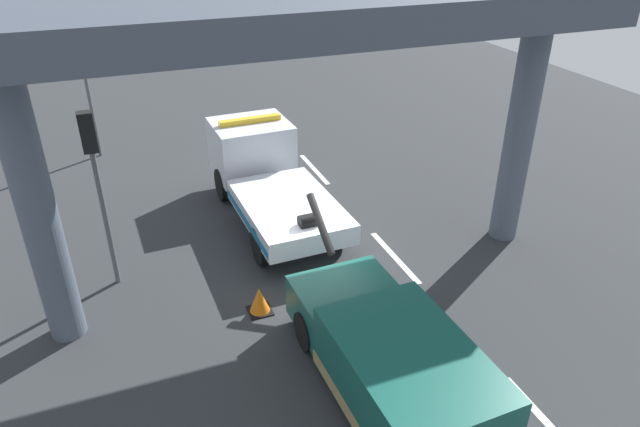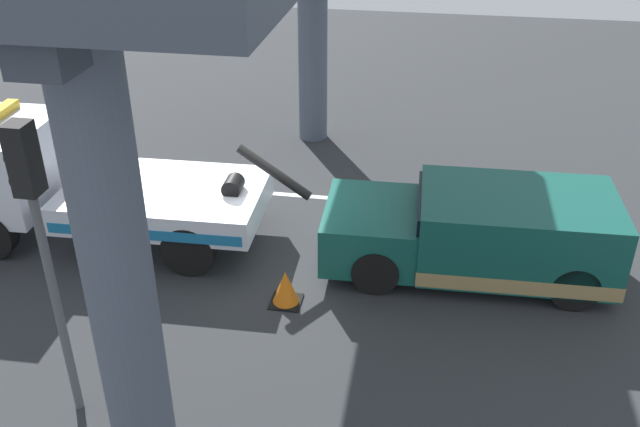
% 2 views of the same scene
% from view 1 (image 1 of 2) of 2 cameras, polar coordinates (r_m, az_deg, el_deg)
% --- Properties ---
extents(ground_plane, '(60.00, 40.00, 0.10)m').
position_cam_1_polar(ground_plane, '(14.57, -0.80, -6.31)').
color(ground_plane, '#2D3033').
extents(lane_stripe_mid, '(2.60, 0.16, 0.01)m').
position_cam_1_polar(lane_stripe_mid, '(15.37, 7.41, -4.28)').
color(lane_stripe_mid, silver).
rests_on(lane_stripe_mid, ground).
extents(lane_stripe_east, '(2.60, 0.16, 0.01)m').
position_cam_1_polar(lane_stripe_east, '(20.15, -0.58, 4.42)').
color(lane_stripe_east, silver).
rests_on(lane_stripe_east, ground).
extents(tow_truck_white, '(7.28, 2.55, 2.46)m').
position_cam_1_polar(tow_truck_white, '(17.06, -5.37, 3.99)').
color(tow_truck_white, silver).
rests_on(tow_truck_white, ground).
extents(towed_van_green, '(5.25, 2.34, 1.58)m').
position_cam_1_polar(towed_van_green, '(11.07, 7.15, -14.52)').
color(towed_van_green, '#145147').
rests_on(towed_van_green, ground).
extents(overpass_structure, '(3.60, 13.38, 6.67)m').
position_cam_1_polar(overpass_structure, '(12.12, -0.88, 16.71)').
color(overpass_structure, '#4C5666').
rests_on(overpass_structure, ground).
extents(traffic_light_near, '(0.39, 0.32, 4.36)m').
position_cam_1_polar(traffic_light_near, '(13.70, -21.45, 4.65)').
color(traffic_light_near, '#515456').
rests_on(traffic_light_near, ground).
extents(traffic_light_far, '(0.39, 0.32, 4.08)m').
position_cam_1_polar(traffic_light_far, '(21.86, -22.26, 12.59)').
color(traffic_light_far, '#515456').
rests_on(traffic_light_far, ground).
extents(traffic_cone_orange, '(0.54, 0.54, 0.64)m').
position_cam_1_polar(traffic_cone_orange, '(13.28, -6.02, -8.57)').
color(traffic_cone_orange, orange).
rests_on(traffic_cone_orange, ground).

